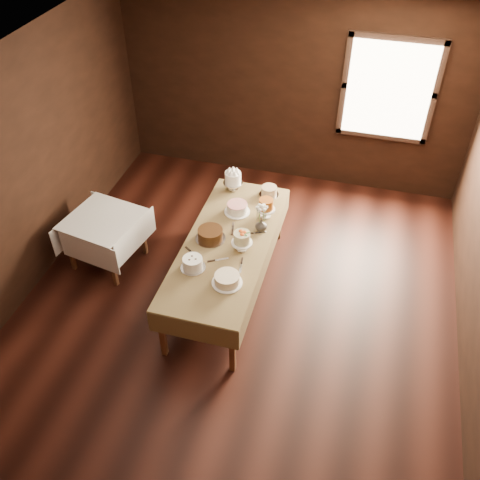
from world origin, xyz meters
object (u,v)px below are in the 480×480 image
Objects in this scene: cake_flowers at (242,242)px; cake_server_a at (222,259)px; cake_server_e at (195,255)px; cake_meringue at (233,182)px; cake_lattice at (237,209)px; cake_server_b at (241,268)px; cake_caramel at (266,209)px; cake_server_d at (260,232)px; flower_vase at (261,225)px; cake_cream at (227,279)px; display_table at (227,246)px; side_table at (103,223)px; cake_chocolate at (210,235)px; cake_swirl at (193,264)px; cake_speckled at (269,191)px; cake_server_c at (233,226)px.

cake_flowers is 1.02× the size of cake_server_a.
cake_server_a and cake_server_e have the same top height.
cake_meringue reaches higher than cake_lattice.
cake_server_e is at bearing -105.84° from cake_server_b.
cake_flowers is at bearing -100.47° from cake_caramel.
cake_flowers is 0.37m from cake_server_d.
flower_vase is at bearing 167.11° from cake_server_b.
cake_meringue is at bearing 103.87° from cake_cream.
display_table is at bearing -77.65° from cake_meringue.
cake_flowers is at bearing 23.21° from cake_server_a.
cake_lattice reaches higher than side_table.
cake_caramel is at bearing 48.43° from cake_chocolate.
flower_vase is at bearing 34.08° from cake_server_a.
cake_lattice is at bearing 113.75° from cake_server_d.
display_table is 7.99× the size of cake_swirl.
display_table is 10.08× the size of cake_server_a.
side_table is 1.95m from flower_vase.
cake_flowers is 0.81× the size of cake_swirl.
cake_chocolate reaches higher than cake_cream.
cake_lattice is 0.59m from cake_chocolate.
cake_speckled is 1.14× the size of cake_server_d.
cake_caramel is at bearing 79.53° from cake_flowers.
cake_caramel is 1.08× the size of cake_server_c.
cake_server_b is 1.63× the size of flower_vase.
cake_chocolate is at bearing -149.08° from flower_vase.
cake_server_a is (0.02, -0.29, 0.06)m from display_table.
cake_swirl reaches higher than cake_server_c.
flower_vase reaches higher than cake_server_d.
side_table is 2.78× the size of cake_chocolate.
cake_swirl reaches higher than side_table.
flower_vase reaches higher than cake_server_b.
cake_caramel reaches higher than cake_chocolate.
cake_server_c is (-0.04, 0.58, 0.00)m from cake_server_a.
cake_server_b is at bearing -89.57° from cake_speckled.
cake_server_b is (1.87, -0.45, 0.13)m from side_table.
cake_server_d is at bearing -54.46° from cake_meringue.
cake_meringue is 1.32m from cake_server_e.
cake_server_d is at bearing -88.99° from cake_caramel.
cake_cream is at bearing -124.26° from cake_server_d.
cake_server_e is (-0.48, -0.23, -0.10)m from cake_flowers.
cake_meringue is at bearing 3.76° from cake_server_c.
cake_server_d is at bearing -84.99° from cake_speckled.
cake_swirl is at bearing -41.62° from cake_server_e.
cake_server_a is 0.58m from cake_server_c.
cake_chocolate is at bearing -131.57° from cake_caramel.
cake_lattice is at bearing 79.79° from cake_swirl.
flower_vase reaches higher than cake_server_a.
cake_lattice is 0.28m from cake_server_c.
cake_chocolate is 1.45× the size of cake_server_c.
cake_server_d reaches higher than side_table.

